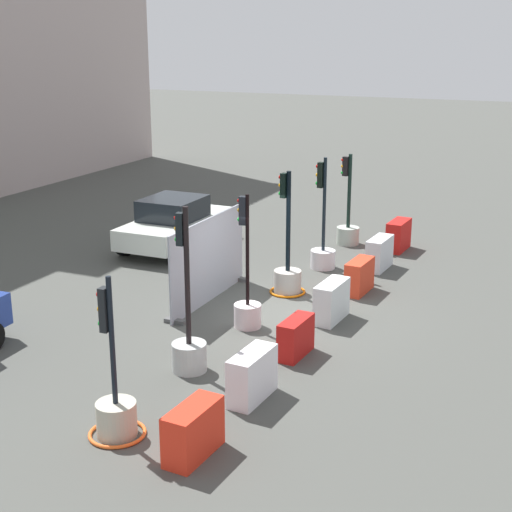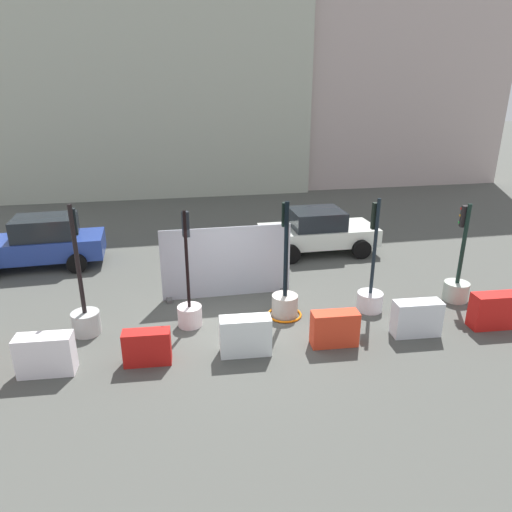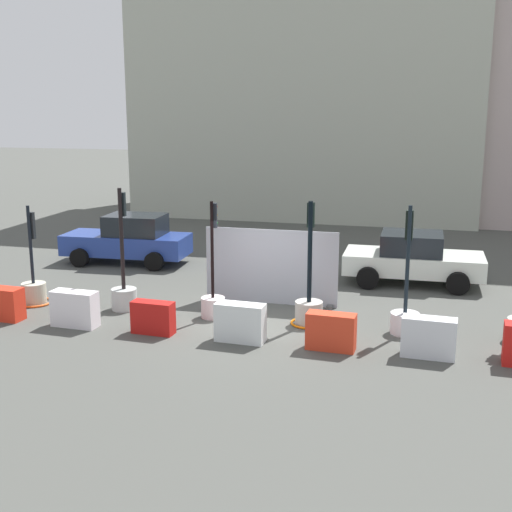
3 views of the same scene
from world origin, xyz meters
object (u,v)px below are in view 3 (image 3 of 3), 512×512
at_px(construction_barrier_4, 331,332).
at_px(car_white_van, 413,259).
at_px(traffic_light_3, 309,305).
at_px(construction_barrier_0, 1,303).
at_px(construction_barrier_1, 75,309).
at_px(traffic_light_2, 213,296).
at_px(construction_barrier_5, 429,337).
at_px(construction_barrier_2, 153,318).
at_px(construction_barrier_3, 240,323).
at_px(car_blue_estate, 129,240).
at_px(traffic_light_4, 405,311).
at_px(traffic_light_0, 34,289).
at_px(traffic_light_1, 124,289).

relative_size(construction_barrier_4, car_white_van, 0.27).
bearing_deg(car_white_van, traffic_light_3, -117.26).
bearing_deg(construction_barrier_0, construction_barrier_1, -1.06).
height_order(traffic_light_2, construction_barrier_5, traffic_light_2).
height_order(construction_barrier_2, construction_barrier_5, construction_barrier_5).
distance_m(construction_barrier_3, car_blue_estate, 8.78).
relative_size(traffic_light_3, car_blue_estate, 0.71).
xyz_separation_m(construction_barrier_4, construction_barrier_5, (2.10, 0.07, 0.02)).
distance_m(construction_barrier_3, construction_barrier_4, 2.09).
xyz_separation_m(traffic_light_4, construction_barrier_3, (-3.64, -1.50, -0.10)).
bearing_deg(construction_barrier_5, construction_barrier_2, -179.72).
distance_m(traffic_light_2, traffic_light_3, 2.47).
bearing_deg(car_blue_estate, construction_barrier_5, -33.24).
height_order(traffic_light_0, traffic_light_3, traffic_light_3).
bearing_deg(construction_barrier_3, traffic_light_2, 126.50).
height_order(construction_barrier_1, car_blue_estate, car_blue_estate).
bearing_deg(traffic_light_3, traffic_light_2, -178.94).
relative_size(traffic_light_0, construction_barrier_0, 2.37).
xyz_separation_m(traffic_light_0, construction_barrier_3, (6.27, -1.51, 0.03)).
bearing_deg(construction_barrier_3, construction_barrier_1, 179.50).
bearing_deg(construction_barrier_3, traffic_light_0, 166.48).
xyz_separation_m(construction_barrier_3, construction_barrier_5, (4.19, 0.05, -0.01)).
xyz_separation_m(construction_barrier_1, construction_barrier_4, (6.31, -0.05, -0.03)).
xyz_separation_m(traffic_light_0, construction_barrier_0, (-0.02, -1.43, -0.00)).
bearing_deg(construction_barrier_5, traffic_light_3, 151.60).
distance_m(construction_barrier_0, car_white_van, 11.74).
distance_m(traffic_light_0, construction_barrier_3, 6.45).
relative_size(traffic_light_4, construction_barrier_4, 2.78).
xyz_separation_m(construction_barrier_1, construction_barrier_5, (8.41, 0.01, -0.00)).
relative_size(traffic_light_4, car_blue_estate, 0.71).
relative_size(traffic_light_3, construction_barrier_1, 2.64).
relative_size(traffic_light_4, construction_barrier_3, 2.63).
distance_m(traffic_light_3, construction_barrier_3, 2.08).
bearing_deg(construction_barrier_1, construction_barrier_4, -0.49).
bearing_deg(traffic_light_3, construction_barrier_3, -129.30).
relative_size(traffic_light_1, traffic_light_3, 1.05).
bearing_deg(traffic_light_2, construction_barrier_5, -15.77).
distance_m(traffic_light_0, traffic_light_1, 2.62).
height_order(construction_barrier_0, construction_barrier_5, construction_barrier_5).
relative_size(traffic_light_1, car_white_van, 0.78).
height_order(traffic_light_1, traffic_light_4, traffic_light_1).
xyz_separation_m(traffic_light_4, car_white_van, (0.05, 4.73, 0.23)).
bearing_deg(construction_barrier_4, traffic_light_2, 154.08).
bearing_deg(traffic_light_0, construction_barrier_1, -35.63).
relative_size(construction_barrier_3, construction_barrier_4, 1.05).
bearing_deg(construction_barrier_3, construction_barrier_0, 179.31).
distance_m(construction_barrier_0, car_blue_estate, 6.55).
bearing_deg(traffic_light_1, car_white_van, 32.01).
bearing_deg(construction_barrier_3, traffic_light_4, 22.39).
height_order(traffic_light_1, construction_barrier_1, traffic_light_1).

